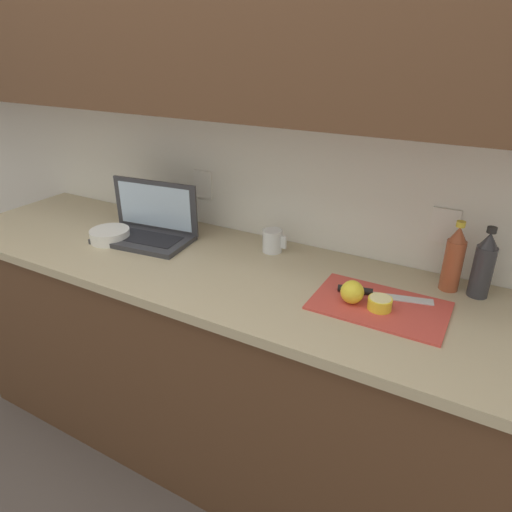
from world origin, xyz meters
TOP-DOWN VIEW (x-y plane):
  - ground_plane at (0.00, 0.00)m, footprint 12.00×12.00m
  - wall_back at (0.00, 0.25)m, footprint 5.20×0.38m
  - counter_unit at (-0.02, 0.00)m, footprint 2.41×0.64m
  - laptop at (-0.38, 0.07)m, footprint 0.41×0.25m
  - cutting_board at (0.59, -0.00)m, footprint 0.40×0.25m
  - knife at (0.55, 0.04)m, footprint 0.29×0.10m
  - lemon_half_cut at (0.60, -0.02)m, footprint 0.07×0.07m
  - lemon_whole_beside at (0.51, -0.03)m, footprint 0.07×0.07m
  - bottle_green_soda at (0.76, 0.22)m, footprint 0.06×0.06m
  - bottle_oil_tall at (0.85, 0.22)m, footprint 0.06×0.06m
  - measuring_cup at (0.12, 0.20)m, footprint 0.10×0.08m
  - bowl_white at (-0.51, -0.03)m, footprint 0.16×0.16m

SIDE VIEW (x-z plane):
  - ground_plane at x=0.00m, z-range 0.00..0.00m
  - counter_unit at x=-0.02m, z-range 0.01..0.92m
  - cutting_board at x=0.59m, z-range 0.91..0.92m
  - knife at x=0.55m, z-range 0.92..0.94m
  - bowl_white at x=-0.51m, z-range 0.91..0.96m
  - lemon_half_cut at x=0.60m, z-range 0.92..0.96m
  - measuring_cup at x=0.12m, z-range 0.91..1.00m
  - lemon_whole_beside at x=0.51m, z-range 0.92..0.99m
  - laptop at x=-0.38m, z-range 0.85..1.08m
  - bottle_oil_tall at x=0.85m, z-range 0.90..1.14m
  - bottle_green_soda at x=0.76m, z-range 0.90..1.14m
  - wall_back at x=0.00m, z-range 0.26..2.86m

